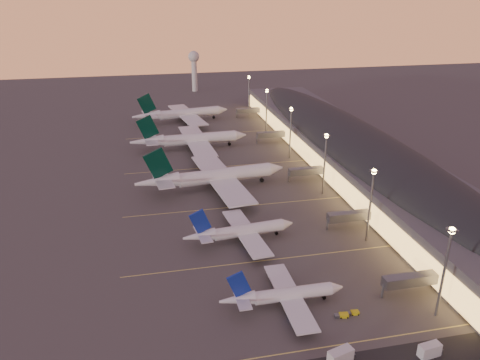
% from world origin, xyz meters
% --- Properties ---
extents(ground, '(700.00, 700.00, 0.00)m').
position_xyz_m(ground, '(0.00, 0.00, 0.00)').
color(ground, '#464341').
extents(airliner_narrow_south, '(34.26, 30.46, 12.30)m').
position_xyz_m(airliner_narrow_south, '(-1.92, -27.45, 3.18)').
color(airliner_narrow_south, silver).
rests_on(airliner_narrow_south, ground).
extents(airliner_narrow_north, '(38.69, 34.73, 13.81)m').
position_xyz_m(airliner_narrow_north, '(-5.87, 8.85, 3.57)').
color(airliner_narrow_north, silver).
rests_on(airliner_narrow_north, ground).
extents(airliner_wide_near, '(64.79, 59.46, 20.73)m').
position_xyz_m(airliner_wide_near, '(-7.70, 55.00, 5.34)').
color(airliner_wide_near, silver).
rests_on(airliner_wide_near, ground).
extents(airliner_wide_mid, '(61.92, 56.45, 19.82)m').
position_xyz_m(airliner_wide_mid, '(-11.02, 110.28, 5.10)').
color(airliner_wide_mid, silver).
rests_on(airliner_wide_mid, ground).
extents(airliner_wide_far, '(62.12, 57.28, 19.92)m').
position_xyz_m(airliner_wide_far, '(-10.12, 165.64, 5.13)').
color(airliner_wide_far, silver).
rests_on(airliner_wide_far, ground).
extents(terminal_building, '(56.35, 255.00, 17.46)m').
position_xyz_m(terminal_building, '(61.84, 72.47, 8.78)').
color(terminal_building, '#4A4B4F').
rests_on(terminal_building, ground).
extents(light_masts, '(2.20, 217.20, 25.90)m').
position_xyz_m(light_masts, '(36.00, 65.00, 17.55)').
color(light_masts, slate).
rests_on(light_masts, ground).
extents(radar_tower, '(9.00, 9.00, 32.50)m').
position_xyz_m(radar_tower, '(10.00, 260.00, 21.87)').
color(radar_tower, silver).
rests_on(radar_tower, ground).
extents(lane_markings, '(90.00, 180.36, 0.00)m').
position_xyz_m(lane_markings, '(0.00, 40.00, 0.01)').
color(lane_markings, '#D8C659').
rests_on(lane_markings, ground).
extents(baggage_tug_a, '(3.34, 1.64, 0.96)m').
position_xyz_m(baggage_tug_a, '(15.09, -35.09, 0.44)').
color(baggage_tug_a, gold).
rests_on(baggage_tug_a, ground).
extents(baggage_tug_b, '(3.73, 1.89, 1.07)m').
position_xyz_m(baggage_tug_b, '(11.75, -35.51, 0.49)').
color(baggage_tug_b, gold).
rests_on(baggage_tug_b, ground).
extents(catering_truck_a, '(6.88, 4.13, 3.63)m').
position_xyz_m(catering_truck_a, '(5.07, -50.35, 1.70)').
color(catering_truck_a, silver).
rests_on(catering_truck_a, ground).
extents(catering_truck_b, '(5.97, 2.96, 3.22)m').
position_xyz_m(catering_truck_b, '(26.13, -52.62, 1.50)').
color(catering_truck_b, silver).
rests_on(catering_truck_b, ground).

